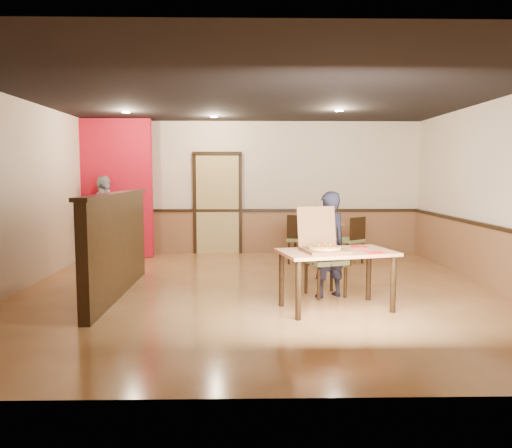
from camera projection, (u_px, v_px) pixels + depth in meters
The scene contains 27 objects.
floor at pixel (259, 291), 7.28m from camera, with size 7.00×7.00×0.00m, color #C0834A.
ceiling at pixel (260, 95), 7.00m from camera, with size 7.00×7.00×0.00m, color black.
wall_back at pixel (255, 188), 10.62m from camera, with size 7.00×7.00×0.00m, color beige.
wall_left at pixel (13, 195), 7.07m from camera, with size 7.00×7.00×0.00m, color beige.
wall_right at pixel (501, 195), 7.21m from camera, with size 7.00×7.00×0.00m, color beige.
wainscot_back at pixel (255, 232), 10.69m from camera, with size 7.00×0.04×0.90m, color brown.
chair_rail_back at pixel (255, 210), 10.62m from camera, with size 7.00×0.06×0.06m, color black.
wainscot_right at pixel (496, 260), 7.30m from camera, with size 0.04×7.00×0.90m, color brown.
chair_rail_right at pixel (496, 228), 7.25m from camera, with size 0.06×7.00×0.06m, color black.
back_door at pixel (218, 204), 10.60m from camera, with size 0.90×0.06×2.10m, color tan.
booth_partition at pixel (117, 243), 6.97m from camera, with size 0.20×3.10×1.44m.
red_accent_panel at pixel (112, 189), 10.07m from camera, with size 1.60×0.20×2.78m, color red.
spot_a at pixel (126, 112), 8.74m from camera, with size 0.14×0.14×0.02m, color beige.
spot_b at pixel (214, 117), 9.47m from camera, with size 0.14×0.14×0.02m, color beige.
spot_c at pixel (339, 110), 8.52m from camera, with size 0.14×0.14×0.02m, color beige.
main_table at pixel (336, 259), 6.23m from camera, with size 1.54×1.11×0.75m.
diner_chair at pixel (323, 256), 7.02m from camera, with size 0.62×0.62×0.99m.
side_chair_left at pixel (301, 237), 9.39m from camera, with size 0.61×0.61×0.94m.
side_chair_right at pixel (352, 238), 9.42m from camera, with size 0.62×0.62×0.89m.
side_table at pixel (321, 231), 10.01m from camera, with size 0.86×0.86×0.73m.
diner at pixel (328, 245), 6.85m from camera, with size 0.54×0.35×1.47m, color black.
passerby at pixel (104, 218), 9.83m from camera, with size 0.98×0.41×1.67m, color #999BA1.
pizza_box at pixel (323, 246), 6.17m from camera, with size 0.62×0.70×0.54m.
pizza at pixel (325, 248), 6.12m from camera, with size 0.40×0.40×0.03m, color gold.
napkin_near at pixel (375, 253), 6.05m from camera, with size 0.27×0.27×0.01m.
napkin_far at pixel (359, 247), 6.54m from camera, with size 0.21×0.21×0.01m.
condiment at pixel (329, 219), 9.91m from camera, with size 0.06×0.06×0.16m, color #99561B.
Camera 1 is at (-0.19, -7.14, 1.71)m, focal length 35.00 mm.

